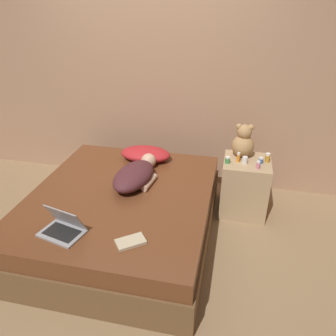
# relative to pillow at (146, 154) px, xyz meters

# --- Properties ---
(ground_plane) EXTENTS (12.00, 12.00, 0.00)m
(ground_plane) POSITION_rel_pillow_xyz_m (-0.04, -0.70, -0.55)
(ground_plane) COLOR #937551
(wall_back) EXTENTS (8.00, 0.06, 2.60)m
(wall_back) POSITION_rel_pillow_xyz_m (-0.04, 0.52, 0.75)
(wall_back) COLOR tan
(wall_back) RESTS_ON ground_plane
(bed) EXTENTS (1.65, 1.90, 0.48)m
(bed) POSITION_rel_pillow_xyz_m (-0.04, -0.70, -0.31)
(bed) COLOR brown
(bed) RESTS_ON ground_plane
(nightstand) EXTENTS (0.47, 0.46, 0.60)m
(nightstand) POSITION_rel_pillow_xyz_m (1.08, -0.04, -0.25)
(nightstand) COLOR tan
(nightstand) RESTS_ON ground_plane
(pillow) EXTENTS (0.54, 0.33, 0.14)m
(pillow) POSITION_rel_pillow_xyz_m (0.00, 0.00, 0.00)
(pillow) COLOR red
(pillow) RESTS_ON bed
(person_lying) EXTENTS (0.40, 0.74, 0.18)m
(person_lying) POSITION_rel_pillow_xyz_m (0.04, -0.49, 0.02)
(person_lying) COLOR #4C2328
(person_lying) RESTS_ON bed
(laptop) EXTENTS (0.36, 0.29, 0.21)m
(laptop) POSITION_rel_pillow_xyz_m (-0.27, -1.32, -0.02)
(laptop) COLOR #9E9EA3
(laptop) RESTS_ON bed
(teddy_bear) EXTENTS (0.23, 0.23, 0.35)m
(teddy_bear) POSITION_rel_pillow_xyz_m (1.02, 0.07, 0.20)
(teddy_bear) COLOR tan
(teddy_bear) RESTS_ON nightstand
(bottle_blue) EXTENTS (0.05, 0.05, 0.06)m
(bottle_blue) POSITION_rel_pillow_xyz_m (1.20, -0.06, 0.08)
(bottle_blue) COLOR #3866B2
(bottle_blue) RESTS_ON nightstand
(bottle_white) EXTENTS (0.06, 0.06, 0.07)m
(bottle_white) POSITION_rel_pillow_xyz_m (1.05, -0.09, 0.08)
(bottle_white) COLOR white
(bottle_white) RESTS_ON nightstand
(bottle_amber) EXTENTS (0.05, 0.05, 0.10)m
(bottle_amber) POSITION_rel_pillow_xyz_m (1.27, -0.02, 0.10)
(bottle_amber) COLOR gold
(bottle_amber) RESTS_ON nightstand
(bottle_green) EXTENTS (0.05, 0.05, 0.07)m
(bottle_green) POSITION_rel_pillow_xyz_m (0.88, -0.13, 0.08)
(bottle_green) COLOR #3D8E4C
(bottle_green) RESTS_ON nightstand
(bottle_orange) EXTENTS (0.03, 0.03, 0.10)m
(bottle_orange) POSITION_rel_pillow_xyz_m (0.98, -0.08, 0.10)
(bottle_orange) COLOR orange
(bottle_orange) RESTS_ON nightstand
(bottle_pink) EXTENTS (0.04, 0.04, 0.08)m
(bottle_pink) POSITION_rel_pillow_xyz_m (1.17, -0.18, 0.09)
(bottle_pink) COLOR pink
(bottle_pink) RESTS_ON nightstand
(book) EXTENTS (0.24, 0.23, 0.02)m
(book) POSITION_rel_pillow_xyz_m (0.26, -1.33, -0.06)
(book) COLOR #C6B793
(book) RESTS_ON bed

